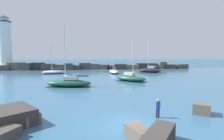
{
  "coord_description": "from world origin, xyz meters",
  "views": [
    {
      "loc": [
        -2.89,
        -12.37,
        5.29
      ],
      "look_at": [
        2.44,
        28.48,
        1.65
      ],
      "focal_mm": 28.0,
      "sensor_mm": 36.0,
      "label": 1
    }
  ],
  "objects_px": {
    "sailboat_moored_0": "(131,78)",
    "sailboat_moored_2": "(69,83)",
    "lighthouse": "(5,46)",
    "sailboat_moored_4": "(150,70)",
    "sailboat_moored_1": "(54,72)",
    "person_on_rocks": "(158,107)",
    "sailboat_moored_3": "(114,72)"
  },
  "relations": [
    {
      "from": "sailboat_moored_0",
      "to": "sailboat_moored_2",
      "type": "xyz_separation_m",
      "value": [
        -11.51,
        -4.56,
        0.01
      ]
    },
    {
      "from": "sailboat_moored_0",
      "to": "lighthouse",
      "type": "bearing_deg",
      "value": 139.48
    },
    {
      "from": "lighthouse",
      "to": "sailboat_moored_0",
      "type": "height_order",
      "value": "lighthouse"
    },
    {
      "from": "sailboat_moored_4",
      "to": "sailboat_moored_1",
      "type": "bearing_deg",
      "value": 179.89
    },
    {
      "from": "sailboat_moored_4",
      "to": "person_on_rocks",
      "type": "height_order",
      "value": "sailboat_moored_4"
    },
    {
      "from": "sailboat_moored_1",
      "to": "sailboat_moored_2",
      "type": "relative_size",
      "value": 0.8
    },
    {
      "from": "lighthouse",
      "to": "sailboat_moored_0",
      "type": "xyz_separation_m",
      "value": [
        37.01,
        -31.64,
        -7.74
      ]
    },
    {
      "from": "sailboat_moored_0",
      "to": "person_on_rocks",
      "type": "xyz_separation_m",
      "value": [
        -2.49,
        -20.03,
        0.2
      ]
    },
    {
      "from": "sailboat_moored_3",
      "to": "sailboat_moored_2",
      "type": "bearing_deg",
      "value": -117.56
    },
    {
      "from": "sailboat_moored_2",
      "to": "person_on_rocks",
      "type": "height_order",
      "value": "sailboat_moored_2"
    },
    {
      "from": "sailboat_moored_2",
      "to": "sailboat_moored_3",
      "type": "distance_m",
      "value": 21.95
    },
    {
      "from": "lighthouse",
      "to": "sailboat_moored_4",
      "type": "relative_size",
      "value": 1.93
    },
    {
      "from": "lighthouse",
      "to": "sailboat_moored_1",
      "type": "distance_m",
      "value": 25.84
    },
    {
      "from": "sailboat_moored_4",
      "to": "sailboat_moored_3",
      "type": "bearing_deg",
      "value": -174.4
    },
    {
      "from": "sailboat_moored_2",
      "to": "person_on_rocks",
      "type": "relative_size",
      "value": 6.47
    },
    {
      "from": "sailboat_moored_1",
      "to": "sailboat_moored_2",
      "type": "bearing_deg",
      "value": -72.54
    },
    {
      "from": "lighthouse",
      "to": "person_on_rocks",
      "type": "height_order",
      "value": "lighthouse"
    },
    {
      "from": "sailboat_moored_4",
      "to": "sailboat_moored_2",
      "type": "bearing_deg",
      "value": -135.93
    },
    {
      "from": "sailboat_moored_0",
      "to": "sailboat_moored_2",
      "type": "bearing_deg",
      "value": -158.41
    },
    {
      "from": "sailboat_moored_2",
      "to": "sailboat_moored_3",
      "type": "bearing_deg",
      "value": 62.44
    },
    {
      "from": "sailboat_moored_2",
      "to": "sailboat_moored_3",
      "type": "height_order",
      "value": "sailboat_moored_2"
    },
    {
      "from": "sailboat_moored_0",
      "to": "sailboat_moored_4",
      "type": "height_order",
      "value": "sailboat_moored_4"
    },
    {
      "from": "sailboat_moored_3",
      "to": "lighthouse",
      "type": "bearing_deg",
      "value": 154.86
    },
    {
      "from": "sailboat_moored_0",
      "to": "sailboat_moored_1",
      "type": "relative_size",
      "value": 1.11
    },
    {
      "from": "lighthouse",
      "to": "person_on_rocks",
      "type": "bearing_deg",
      "value": -56.25
    },
    {
      "from": "sailboat_moored_0",
      "to": "sailboat_moored_2",
      "type": "relative_size",
      "value": 0.89
    },
    {
      "from": "sailboat_moored_3",
      "to": "person_on_rocks",
      "type": "distance_m",
      "value": 34.96
    },
    {
      "from": "lighthouse",
      "to": "sailboat_moored_4",
      "type": "bearing_deg",
      "value": -18.52
    },
    {
      "from": "sailboat_moored_0",
      "to": "sailboat_moored_3",
      "type": "distance_m",
      "value": 14.97
    },
    {
      "from": "sailboat_moored_2",
      "to": "sailboat_moored_3",
      "type": "relative_size",
      "value": 1.47
    },
    {
      "from": "sailboat_moored_3",
      "to": "sailboat_moored_1",
      "type": "bearing_deg",
      "value": 176.09
    },
    {
      "from": "sailboat_moored_3",
      "to": "person_on_rocks",
      "type": "xyz_separation_m",
      "value": [
        -1.13,
        -34.94,
        0.38
      ]
    }
  ]
}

